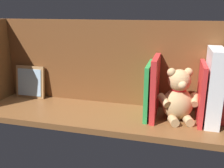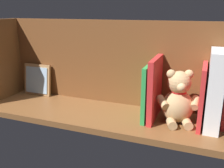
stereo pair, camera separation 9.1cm
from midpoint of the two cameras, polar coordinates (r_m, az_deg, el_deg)
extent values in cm
cube|color=brown|center=(95.03, 2.75, -7.37)|extent=(105.72, 27.80, 2.20)
cube|color=brown|center=(100.12, 4.99, 4.63)|extent=(105.72, 1.50, 33.62)
cube|color=brown|center=(115.19, -22.00, 5.07)|extent=(2.40, 21.80, 33.62)
cube|color=white|center=(88.77, 25.07, -1.22)|extent=(4.62, 16.26, 25.45)
cube|color=red|center=(89.33, 22.56, -2.51)|extent=(1.41, 16.32, 20.42)
ellipsoid|color=tan|center=(89.97, 17.49, -4.95)|extent=(13.15, 12.43, 11.27)
sphere|color=tan|center=(87.29, 17.97, 0.28)|extent=(7.75, 7.75, 7.75)
sphere|color=tan|center=(87.38, 19.98, 2.08)|extent=(2.99, 2.99, 2.99)
sphere|color=tan|center=(85.83, 16.27, 2.17)|extent=(2.99, 2.99, 2.99)
sphere|color=#DBB77F|center=(84.42, 18.49, -0.73)|extent=(2.99, 2.99, 2.99)
cylinder|color=tan|center=(89.56, 21.14, -4.06)|extent=(2.83, 5.62, 4.17)
cylinder|color=tan|center=(86.77, 14.40, -4.09)|extent=(5.49, 5.99, 4.17)
cylinder|color=tan|center=(88.02, 19.63, -8.58)|extent=(4.16, 4.95, 2.99)
cylinder|color=tan|center=(86.68, 16.38, -8.67)|extent=(4.16, 4.95, 2.99)
torus|color=red|center=(88.17, 17.79, -1.64)|extent=(6.48, 6.48, 0.88)
cube|color=red|center=(89.36, 12.63, -1.10)|extent=(2.04, 17.10, 21.90)
cube|color=green|center=(90.30, 11.19, -1.62)|extent=(1.46, 16.55, 19.48)
cube|color=#A87A4C|center=(116.86, -14.48, 0.92)|extent=(13.33, 3.14, 14.01)
cube|color=#99B7D1|center=(116.30, -14.68, 0.83)|extent=(11.20, 1.99, 11.68)
camera|label=1|loc=(0.05, -87.14, 0.86)|focal=40.22mm
camera|label=2|loc=(0.05, 92.86, -0.86)|focal=40.22mm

